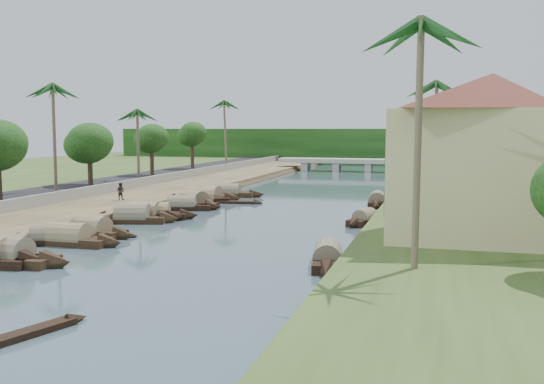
# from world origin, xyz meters

# --- Properties ---
(ground) EXTENTS (220.00, 220.00, 0.00)m
(ground) POSITION_xyz_m (0.00, 0.00, 0.00)
(ground) COLOR #3D525C
(ground) RESTS_ON ground
(left_bank) EXTENTS (10.00, 180.00, 0.80)m
(left_bank) POSITION_xyz_m (-16.00, 20.00, 0.40)
(left_bank) COLOR brown
(left_bank) RESTS_ON ground
(right_bank) EXTENTS (16.00, 180.00, 1.20)m
(right_bank) POSITION_xyz_m (19.00, 20.00, 0.60)
(right_bank) COLOR #2D471C
(right_bank) RESTS_ON ground
(road) EXTENTS (8.00, 180.00, 1.40)m
(road) POSITION_xyz_m (-24.50, 20.00, 0.70)
(road) COLOR black
(road) RESTS_ON ground
(retaining_wall) EXTENTS (0.40, 180.00, 1.10)m
(retaining_wall) POSITION_xyz_m (-20.20, 20.00, 1.35)
(retaining_wall) COLOR gray
(retaining_wall) RESTS_ON left_bank
(treeline) EXTENTS (120.00, 14.00, 8.00)m
(treeline) POSITION_xyz_m (0.00, 100.00, 4.00)
(treeline) COLOR black
(treeline) RESTS_ON ground
(bridge) EXTENTS (28.00, 4.00, 2.40)m
(bridge) POSITION_xyz_m (0.00, 72.00, 1.72)
(bridge) COLOR #A0A096
(bridge) RESTS_ON ground
(building_near) EXTENTS (14.85, 14.85, 10.20)m
(building_near) POSITION_xyz_m (18.99, -2.00, 6.38)
(building_near) COLOR beige
(building_near) RESTS_ON right_bank
(building_mid) EXTENTS (14.11, 14.11, 9.70)m
(building_mid) POSITION_xyz_m (19.99, 14.00, 6.13)
(building_mid) COLOR #CEA692
(building_mid) RESTS_ON right_bank
(building_far) EXTENTS (15.59, 15.59, 10.20)m
(building_far) POSITION_xyz_m (18.99, 28.00, 6.38)
(building_far) COLOR beige
(building_far) RESTS_ON right_bank
(building_distant) EXTENTS (12.62, 12.62, 9.20)m
(building_distant) POSITION_xyz_m (19.99, 48.00, 5.88)
(building_distant) COLOR beige
(building_distant) RESTS_ON right_bank
(sampan_0) EXTENTS (9.65, 2.24, 2.50)m
(sampan_0) POSITION_xyz_m (-9.02, -11.57, 0.42)
(sampan_0) COLOR black
(sampan_0) RESTS_ON ground
(sampan_2) EXTENTS (8.64, 2.03, 2.27)m
(sampan_2) POSITION_xyz_m (-8.79, -5.30, 0.42)
(sampan_2) COLOR black
(sampan_2) RESTS_ON ground
(sampan_3) EXTENTS (7.54, 3.83, 2.03)m
(sampan_3) POSITION_xyz_m (-10.08, -5.41, 0.41)
(sampan_3) COLOR black
(sampan_3) RESTS_ON ground
(sampan_4) EXTENTS (7.98, 3.01, 2.22)m
(sampan_4) POSITION_xyz_m (-9.13, -1.80, 0.42)
(sampan_4) COLOR black
(sampan_4) RESTS_ON ground
(sampan_5) EXTENTS (7.32, 2.27, 2.30)m
(sampan_5) POSITION_xyz_m (-9.09, 6.69, 0.42)
(sampan_5) COLOR black
(sampan_5) RESTS_ON ground
(sampan_6) EXTENTS (8.48, 3.69, 2.44)m
(sampan_6) POSITION_xyz_m (-9.40, 4.99, 0.42)
(sampan_6) COLOR black
(sampan_6) RESTS_ON ground
(sampan_7) EXTENTS (8.32, 3.86, 2.18)m
(sampan_7) POSITION_xyz_m (-8.56, 7.26, 0.41)
(sampan_7) COLOR black
(sampan_7) RESTS_ON ground
(sampan_8) EXTENTS (8.04, 5.63, 2.48)m
(sampan_8) POSITION_xyz_m (-8.49, 16.15, 0.42)
(sampan_8) COLOR black
(sampan_8) RESTS_ON ground
(sampan_9) EXTENTS (8.18, 3.61, 2.06)m
(sampan_9) POSITION_xyz_m (-8.61, 13.51, 0.41)
(sampan_9) COLOR black
(sampan_9) RESTS_ON ground
(sampan_10) EXTENTS (8.26, 2.80, 2.23)m
(sampan_10) POSITION_xyz_m (-9.69, 23.15, 0.42)
(sampan_10) COLOR black
(sampan_10) RESTS_ON ground
(sampan_11) EXTENTS (9.13, 5.26, 2.55)m
(sampan_11) POSITION_xyz_m (-9.26, 19.70, 0.42)
(sampan_11) COLOR black
(sampan_11) RESTS_ON ground
(sampan_12) EXTENTS (9.56, 2.16, 2.25)m
(sampan_12) POSITION_xyz_m (-8.46, 26.17, 0.42)
(sampan_12) COLOR black
(sampan_12) RESTS_ON ground
(sampan_13) EXTENTS (6.79, 3.12, 1.88)m
(sampan_13) POSITION_xyz_m (-10.18, 27.58, 0.41)
(sampan_13) COLOR black
(sampan_13) RESTS_ON ground
(sampan_14) EXTENTS (2.74, 8.16, 1.98)m
(sampan_14) POSITION_xyz_m (9.75, -6.44, 0.41)
(sampan_14) COLOR black
(sampan_14) RESTS_ON ground
(sampan_15) EXTENTS (3.10, 6.49, 1.78)m
(sampan_15) POSITION_xyz_m (9.98, 9.58, 0.40)
(sampan_15) COLOR black
(sampan_15) RESTS_ON ground
(sampan_16) EXTENTS (2.06, 8.33, 2.04)m
(sampan_16) POSITION_xyz_m (9.63, 22.97, 0.41)
(sampan_16) COLOR black
(sampan_16) RESTS_ON ground
(canoe_0) EXTENTS (2.55, 5.52, 0.74)m
(canoe_0) POSITION_xyz_m (0.83, -22.01, 0.10)
(canoe_0) COLOR black
(canoe_0) RESTS_ON ground
(canoe_1) EXTENTS (5.14, 2.39, 0.83)m
(canoe_1) POSITION_xyz_m (-7.88, -2.23, 0.10)
(canoe_1) COLOR black
(canoe_1) RESTS_ON ground
(canoe_2) EXTENTS (6.08, 1.68, 0.88)m
(canoe_2) POSITION_xyz_m (-5.15, 19.93, 0.10)
(canoe_2) COLOR black
(canoe_2) RESTS_ON ground
(palm_0) EXTENTS (3.20, 3.20, 13.41)m
(palm_0) POSITION_xyz_m (15.00, -11.31, 12.75)
(palm_0) COLOR #77694F
(palm_0) RESTS_ON ground
(palm_1) EXTENTS (3.20, 3.20, 10.34)m
(palm_1) POSITION_xyz_m (16.00, 7.74, 9.79)
(palm_1) COLOR #77694F
(palm_1) RESTS_ON ground
(palm_2) EXTENTS (3.20, 3.20, 12.73)m
(palm_2) POSITION_xyz_m (15.00, 19.37, 12.09)
(palm_2) COLOR #77694F
(palm_2) RESTS_ON ground
(palm_3) EXTENTS (3.20, 3.20, 11.35)m
(palm_3) POSITION_xyz_m (16.00, 38.17, 10.77)
(palm_3) COLOR #77694F
(palm_3) RESTS_ON ground
(palm_5) EXTENTS (3.20, 3.20, 12.73)m
(palm_5) POSITION_xyz_m (-24.00, 14.94, 12.29)
(palm_5) COLOR #77694F
(palm_5) RESTS_ON ground
(palm_6) EXTENTS (3.20, 3.20, 10.45)m
(palm_6) POSITION_xyz_m (-22.00, 29.74, 10.10)
(palm_6) COLOR #77694F
(palm_6) RESTS_ON ground
(palm_7) EXTENTS (3.20, 3.20, 11.96)m
(palm_7) POSITION_xyz_m (14.00, 55.96, 11.36)
(palm_7) COLOR #77694F
(palm_7) RESTS_ON ground
(palm_8) EXTENTS (3.20, 3.20, 12.83)m
(palm_8) POSITION_xyz_m (-20.50, 58.80, 12.39)
(palm_8) COLOR #77694F
(palm_8) RESTS_ON ground
(tree_3) EXTENTS (5.36, 5.36, 7.11)m
(tree_3) POSITION_xyz_m (-24.00, 21.61, 6.24)
(tree_3) COLOR #423525
(tree_3) RESTS_ON ground
(tree_4) EXTENTS (4.57, 4.57, 7.11)m
(tree_4) POSITION_xyz_m (-24.00, 37.47, 6.53)
(tree_4) COLOR #423525
(tree_4) RESTS_ON ground
(tree_5) EXTENTS (4.43, 4.43, 7.53)m
(tree_5) POSITION_xyz_m (-24.00, 52.09, 6.99)
(tree_5) COLOR #423525
(tree_5) RESTS_ON ground
(tree_6) EXTENTS (4.18, 4.18, 6.62)m
(tree_6) POSITION_xyz_m (24.00, 28.63, 6.00)
(tree_6) COLOR #423525
(tree_6) RESTS_ON ground
(person_far) EXTENTS (0.89, 0.70, 1.79)m
(person_far) POSITION_xyz_m (-15.40, 13.50, 1.69)
(person_far) COLOR #2C251F
(person_far) RESTS_ON left_bank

